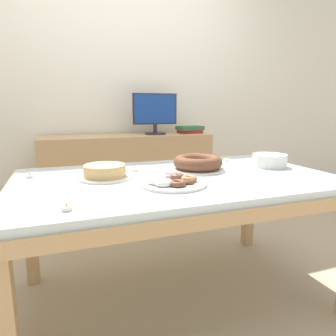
# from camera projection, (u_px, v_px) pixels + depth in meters

# --- Properties ---
(ground_plane) EXTENTS (12.00, 12.00, 0.00)m
(ground_plane) POSITION_uv_depth(u_px,v_px,m) (176.00, 297.00, 1.77)
(ground_plane) COLOR tan
(wall_back) EXTENTS (8.00, 0.10, 2.60)m
(wall_back) POSITION_uv_depth(u_px,v_px,m) (120.00, 87.00, 2.93)
(wall_back) COLOR silver
(wall_back) RESTS_ON ground
(dining_table) EXTENTS (1.72, 1.03, 0.73)m
(dining_table) POSITION_uv_depth(u_px,v_px,m) (177.00, 190.00, 1.64)
(dining_table) COLOR silver
(dining_table) RESTS_ON ground
(sideboard) EXTENTS (1.53, 0.44, 0.85)m
(sideboard) POSITION_uv_depth(u_px,v_px,m) (129.00, 180.00, 2.83)
(sideboard) COLOR tan
(sideboard) RESTS_ON ground
(computer_monitor) EXTENTS (0.42, 0.20, 0.38)m
(computer_monitor) POSITION_uv_depth(u_px,v_px,m) (155.00, 114.00, 2.79)
(computer_monitor) COLOR #262628
(computer_monitor) RESTS_ON sideboard
(book_stack) EXTENTS (0.25, 0.19, 0.07)m
(book_stack) POSITION_uv_depth(u_px,v_px,m) (190.00, 129.00, 2.94)
(book_stack) COLOR maroon
(book_stack) RESTS_ON sideboard
(cake_chocolate_round) EXTENTS (0.28, 0.28, 0.07)m
(cake_chocolate_round) POSITION_uv_depth(u_px,v_px,m) (105.00, 172.00, 1.56)
(cake_chocolate_round) COLOR silver
(cake_chocolate_round) RESTS_ON dining_table
(cake_golden_bundt) EXTENTS (0.32, 0.32, 0.09)m
(cake_golden_bundt) POSITION_uv_depth(u_px,v_px,m) (198.00, 163.00, 1.77)
(cake_golden_bundt) COLOR silver
(cake_golden_bundt) RESTS_ON dining_table
(pastry_platter) EXTENTS (0.32, 0.32, 0.04)m
(pastry_platter) POSITION_uv_depth(u_px,v_px,m) (172.00, 182.00, 1.43)
(pastry_platter) COLOR silver
(pastry_platter) RESTS_ON dining_table
(plate_stack) EXTENTS (0.21, 0.21, 0.08)m
(plate_stack) POSITION_uv_depth(u_px,v_px,m) (269.00, 160.00, 1.88)
(plate_stack) COLOR silver
(plate_stack) RESTS_ON dining_table
(tealight_near_cakes) EXTENTS (0.04, 0.04, 0.04)m
(tealight_near_cakes) POSITION_uv_depth(u_px,v_px,m) (30.00, 176.00, 1.58)
(tealight_near_cakes) COLOR silver
(tealight_near_cakes) RESTS_ON dining_table
(tealight_centre) EXTENTS (0.04, 0.04, 0.04)m
(tealight_centre) POSITION_uv_depth(u_px,v_px,m) (67.00, 208.00, 1.07)
(tealight_centre) COLOR silver
(tealight_centre) RESTS_ON dining_table
(tealight_left_edge) EXTENTS (0.04, 0.04, 0.04)m
(tealight_left_edge) POSITION_uv_depth(u_px,v_px,m) (135.00, 170.00, 1.75)
(tealight_left_edge) COLOR silver
(tealight_left_edge) RESTS_ON dining_table
(tealight_near_front) EXTENTS (0.04, 0.04, 0.04)m
(tealight_near_front) POSITION_uv_depth(u_px,v_px,m) (227.00, 160.00, 2.08)
(tealight_near_front) COLOR silver
(tealight_near_front) RESTS_ON dining_table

